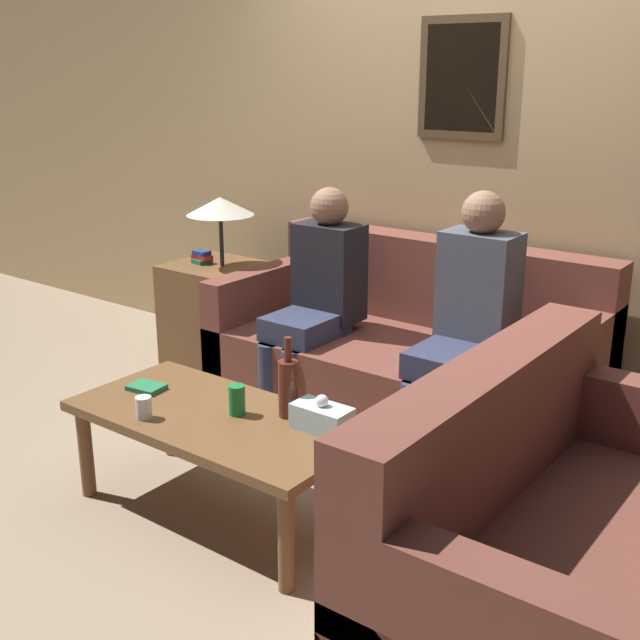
% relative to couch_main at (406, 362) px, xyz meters
% --- Properties ---
extents(ground_plane, '(16.00, 16.00, 0.00)m').
position_rel_couch_main_xyz_m(ground_plane, '(0.00, -0.55, -0.31)').
color(ground_plane, gray).
extents(wall_back, '(9.00, 0.08, 2.60)m').
position_rel_couch_main_xyz_m(wall_back, '(0.00, 0.49, 0.99)').
color(wall_back, tan).
rests_on(wall_back, ground_plane).
extents(couch_main, '(1.90, 0.94, 0.90)m').
position_rel_couch_main_xyz_m(couch_main, '(0.00, 0.00, 0.00)').
color(couch_main, brown).
rests_on(couch_main, ground_plane).
extents(couch_side, '(0.94, 1.48, 0.90)m').
position_rel_couch_main_xyz_m(couch_side, '(1.32, -1.21, 0.00)').
color(couch_side, brown).
rests_on(couch_side, ground_plane).
extents(coffee_table, '(1.22, 0.60, 0.44)m').
position_rel_couch_main_xyz_m(coffee_table, '(-0.12, -1.26, 0.07)').
color(coffee_table, brown).
rests_on(coffee_table, ground_plane).
extents(side_table_with_lamp, '(0.50, 0.50, 1.06)m').
position_rel_couch_main_xyz_m(side_table_with_lamp, '(-1.24, -0.10, 0.08)').
color(side_table_with_lamp, brown).
rests_on(side_table_with_lamp, ground_plane).
extents(wine_bottle, '(0.08, 0.08, 0.33)m').
position_rel_couch_main_xyz_m(wine_bottle, '(0.12, -1.10, 0.25)').
color(wine_bottle, '#562319').
rests_on(wine_bottle, coffee_table).
extents(drinking_glass, '(0.06, 0.06, 0.09)m').
position_rel_couch_main_xyz_m(drinking_glass, '(-0.32, -1.45, 0.17)').
color(drinking_glass, silver).
rests_on(drinking_glass, coffee_table).
extents(book_stack, '(0.16, 0.13, 0.02)m').
position_rel_couch_main_xyz_m(book_stack, '(-0.54, -1.25, 0.14)').
color(book_stack, '#237547').
rests_on(book_stack, coffee_table).
extents(soda_can, '(0.07, 0.07, 0.12)m').
position_rel_couch_main_xyz_m(soda_can, '(-0.06, -1.21, 0.19)').
color(soda_can, '#197A38').
rests_on(soda_can, coffee_table).
extents(tissue_box, '(0.23, 0.12, 0.15)m').
position_rel_couch_main_xyz_m(tissue_box, '(0.30, -1.12, 0.18)').
color(tissue_box, silver).
rests_on(tissue_box, coffee_table).
extents(person_left, '(0.34, 0.57, 1.18)m').
position_rel_couch_main_xyz_m(person_left, '(-0.43, -0.20, 0.33)').
color(person_left, '#2D334C').
rests_on(person_left, ground_plane).
extents(person_right, '(0.34, 0.60, 1.23)m').
position_rel_couch_main_xyz_m(person_right, '(0.41, -0.18, 0.35)').
color(person_right, '#2D334C').
rests_on(person_right, ground_plane).
extents(teddy_bear, '(0.21, 0.21, 0.33)m').
position_rel_couch_main_xyz_m(teddy_bear, '(0.64, -1.10, -0.17)').
color(teddy_bear, tan).
rests_on(teddy_bear, ground_plane).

